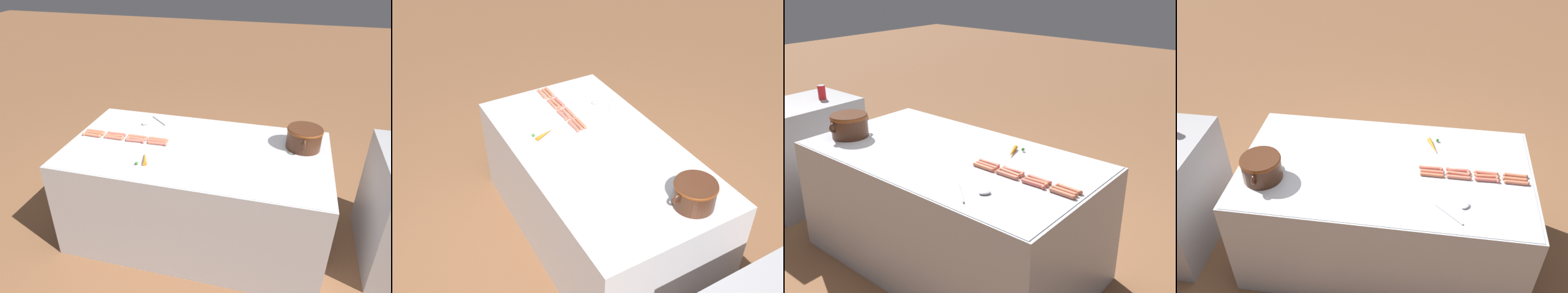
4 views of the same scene
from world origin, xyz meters
TOP-DOWN VIEW (x-y plane):
  - ground_plane at (0.00, 0.00)m, footprint 20.00×20.00m
  - griddle_counter at (0.00, 0.00)m, footprint 1.10×2.03m
  - hot_dog_0 at (-0.04, -0.89)m, footprint 0.03×0.17m
  - hot_dog_1 at (-0.04, -0.69)m, footprint 0.03×0.17m
  - hot_dog_2 at (-0.04, -0.51)m, footprint 0.03×0.17m
  - hot_dog_3 at (-0.04, -0.33)m, footprint 0.03×0.17m
  - hot_dog_4 at (-0.01, -0.88)m, footprint 0.03×0.17m
  - hot_dog_5 at (-0.01, -0.69)m, footprint 0.03×0.17m
  - hot_dog_6 at (-0.01, -0.50)m, footprint 0.03×0.17m
  - hot_dog_7 at (-0.01, -0.33)m, footprint 0.03×0.17m
  - hot_dog_8 at (0.03, -0.89)m, footprint 0.03×0.17m
  - hot_dog_9 at (0.03, -0.69)m, footprint 0.03×0.17m
  - hot_dog_10 at (0.03, -0.50)m, footprint 0.04×0.17m
  - hot_dog_11 at (0.02, -0.32)m, footprint 0.03×0.17m
  - bean_pot at (-0.22, 0.80)m, footprint 0.34×0.27m
  - serving_spoon at (-0.33, -0.51)m, footprint 0.21×0.23m
  - carrot at (0.27, -0.32)m, footprint 0.18×0.09m

SIDE VIEW (x-z plane):
  - ground_plane at x=0.00m, z-range 0.00..0.00m
  - griddle_counter at x=0.00m, z-range 0.00..0.84m
  - serving_spoon at x=-0.33m, z-range 0.84..0.86m
  - hot_dog_0 at x=-0.04m, z-range 0.84..0.87m
  - hot_dog_1 at x=-0.04m, z-range 0.84..0.87m
  - hot_dog_2 at x=-0.04m, z-range 0.84..0.87m
  - hot_dog_3 at x=-0.04m, z-range 0.84..0.87m
  - hot_dog_4 at x=-0.01m, z-range 0.84..0.87m
  - hot_dog_5 at x=-0.01m, z-range 0.84..0.87m
  - hot_dog_6 at x=-0.01m, z-range 0.84..0.87m
  - hot_dog_7 at x=-0.01m, z-range 0.84..0.87m
  - hot_dog_8 at x=0.03m, z-range 0.84..0.87m
  - hot_dog_9 at x=0.03m, z-range 0.84..0.87m
  - hot_dog_10 at x=0.03m, z-range 0.84..0.87m
  - hot_dog_11 at x=0.02m, z-range 0.84..0.87m
  - carrot at x=0.27m, z-range 0.84..0.88m
  - bean_pot at x=-0.22m, z-range 0.86..1.03m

